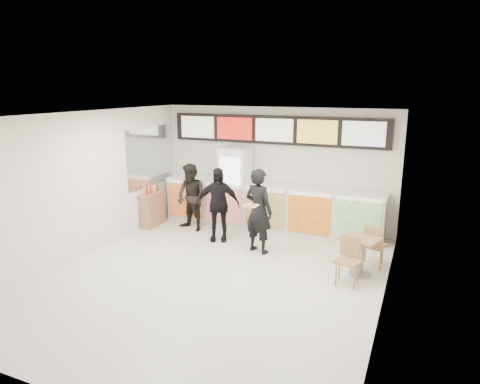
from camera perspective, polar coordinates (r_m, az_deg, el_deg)
The scene contains 15 objects.
floor at distance 8.17m, azimuth -3.62°, elevation -11.33°, with size 7.00×7.00×0.00m, color beige.
ceiling at distance 7.41m, azimuth -3.98°, elevation 10.17°, with size 7.00×7.00×0.00m, color white.
wall_back at distance 10.81m, azimuth 4.73°, elevation 3.28°, with size 6.00×6.00×0.00m, color silver.
wall_left at distance 9.38m, azimuth -20.32°, elevation 0.84°, with size 7.00×7.00×0.00m, color silver.
wall_right at distance 6.87m, azimuth 19.13°, elevation -3.61°, with size 7.00×7.00×0.00m, color silver.
service_counter at distance 10.64m, azimuth 3.92°, elevation -2.00°, with size 5.56×0.77×1.14m.
menu_board at distance 10.59m, azimuth 4.67°, elevation 8.26°, with size 5.50×0.14×0.70m.
drinks_fridge at distance 10.89m, azimuth -0.65°, elevation 0.72°, with size 0.70×0.67×2.00m.
mirror_panel at distance 11.19m, azimuth -11.75°, elevation 4.69°, with size 0.01×2.00×1.50m, color #B2B7BF.
customer_main at distance 9.07m, azimuth 2.50°, elevation -2.53°, with size 0.67×0.44×1.83m, color black.
customer_left at distance 10.56m, azimuth -6.50°, elevation -0.73°, with size 0.81×0.63×1.66m, color black.
customer_mid at distance 9.79m, azimuth -2.98°, elevation -1.66°, with size 1.00×0.42×1.71m, color black.
pizza_slice at distance 8.60m, azimuth 1.44°, elevation -1.76°, with size 0.36×0.36×0.02m.
cafe_table at distance 8.40m, azimuth 15.90°, elevation -7.39°, with size 0.84×1.53×0.86m.
condiment_ledge at distance 11.14m, azimuth -11.57°, elevation -2.25°, with size 0.31×0.77×1.03m.
Camera 1 is at (3.41, -6.57, 3.46)m, focal length 32.00 mm.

